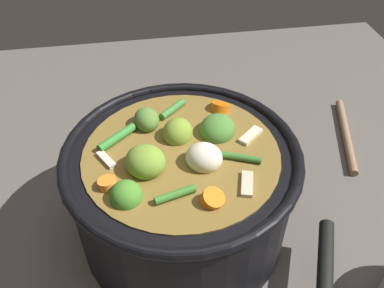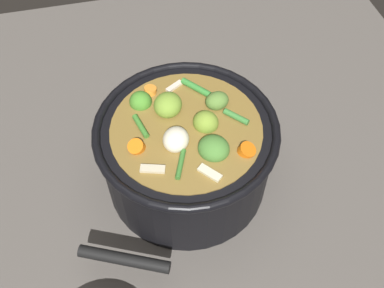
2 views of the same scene
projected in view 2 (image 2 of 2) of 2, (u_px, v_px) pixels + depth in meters
name	position (u px, v px, depth m)	size (l,w,h in m)	color
ground_plane	(187.00, 178.00, 0.76)	(1.10, 1.10, 0.00)	#514C47
cooking_pot	(187.00, 153.00, 0.70)	(0.28, 0.28, 0.17)	black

